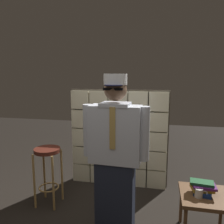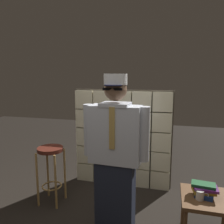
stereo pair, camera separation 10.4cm
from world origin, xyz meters
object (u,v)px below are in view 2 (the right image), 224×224
(standing_person, at_px, (115,155))
(bar_stool, at_px, (51,162))
(side_table, at_px, (207,203))
(book_stack, at_px, (204,190))
(coffee_mug, at_px, (200,195))

(standing_person, bearing_deg, bar_stool, 159.99)
(side_table, bearing_deg, bar_stool, 172.23)
(side_table, bearing_deg, standing_person, -170.83)
(book_stack, distance_m, coffee_mug, 0.09)
(side_table, relative_size, coffee_mug, 4.13)
(bar_stool, height_order, side_table, bar_stool)
(side_table, xyz_separation_m, book_stack, (-0.03, 0.02, 0.13))
(standing_person, xyz_separation_m, side_table, (0.94, 0.15, -0.48))
(bar_stool, distance_m, side_table, 1.95)
(side_table, height_order, coffee_mug, coffee_mug)
(side_table, distance_m, coffee_mug, 0.15)
(standing_person, relative_size, bar_stool, 2.24)
(side_table, bearing_deg, coffee_mug, -142.15)
(side_table, xyz_separation_m, coffee_mug, (-0.08, -0.06, 0.11))
(standing_person, xyz_separation_m, coffee_mug, (0.86, 0.09, -0.37))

